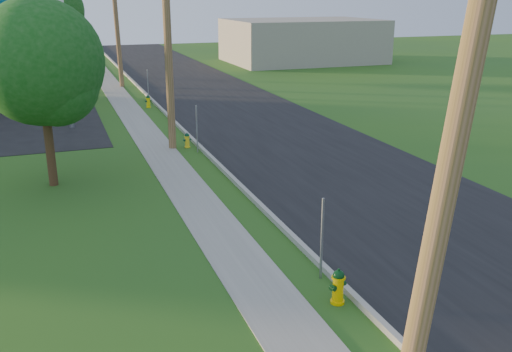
{
  "coord_description": "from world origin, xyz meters",
  "views": [
    {
      "loc": [
        -5.22,
        -6.59,
        6.38
      ],
      "look_at": [
        0.0,
        8.0,
        1.4
      ],
      "focal_mm": 40.0,
      "sensor_mm": 36.0,
      "label": 1
    }
  ],
  "objects_px": {
    "utility_pole_far": "(116,17)",
    "hydrant_mid": "(187,140)",
    "price_pylon": "(61,14)",
    "utility_pole_mid": "(167,30)",
    "hydrant_far": "(148,101)",
    "tree_verge": "(44,68)",
    "hydrant_near": "(338,286)",
    "utility_pole_near": "(457,128)",
    "tree_lot": "(53,13)"
  },
  "relations": [
    {
      "from": "tree_verge",
      "to": "hydrant_mid",
      "type": "relative_size",
      "value": 9.55
    },
    {
      "from": "tree_lot",
      "to": "hydrant_mid",
      "type": "distance_m",
      "value": 26.2
    },
    {
      "from": "utility_pole_mid",
      "to": "hydrant_far",
      "type": "bearing_deg",
      "value": 86.68
    },
    {
      "from": "utility_pole_mid",
      "to": "hydrant_near",
      "type": "height_order",
      "value": "utility_pole_mid"
    },
    {
      "from": "utility_pole_near",
      "to": "price_pylon",
      "type": "bearing_deg",
      "value": 99.42
    },
    {
      "from": "utility_pole_far",
      "to": "hydrant_near",
      "type": "xyz_separation_m",
      "value": [
        0.7,
        -31.94,
        -4.4
      ]
    },
    {
      "from": "price_pylon",
      "to": "hydrant_near",
      "type": "distance_m",
      "value": 20.61
    },
    {
      "from": "tree_verge",
      "to": "hydrant_near",
      "type": "xyz_separation_m",
      "value": [
        5.53,
        -10.4,
        -3.66
      ]
    },
    {
      "from": "utility_pole_mid",
      "to": "hydrant_far",
      "type": "height_order",
      "value": "utility_pole_mid"
    },
    {
      "from": "utility_pole_mid",
      "to": "hydrant_near",
      "type": "distance_m",
      "value": 14.69
    },
    {
      "from": "tree_verge",
      "to": "hydrant_mid",
      "type": "height_order",
      "value": "tree_verge"
    },
    {
      "from": "hydrant_far",
      "to": "utility_pole_mid",
      "type": "bearing_deg",
      "value": -93.32
    },
    {
      "from": "price_pylon",
      "to": "hydrant_near",
      "type": "xyz_separation_m",
      "value": [
        4.6,
        -19.44,
        -5.03
      ]
    },
    {
      "from": "price_pylon",
      "to": "hydrant_mid",
      "type": "height_order",
      "value": "price_pylon"
    },
    {
      "from": "utility_pole_near",
      "to": "utility_pole_mid",
      "type": "xyz_separation_m",
      "value": [
        -0.0,
        18.0,
        0.15
      ]
    },
    {
      "from": "utility_pole_far",
      "to": "utility_pole_near",
      "type": "bearing_deg",
      "value": -90.0
    },
    {
      "from": "hydrant_near",
      "to": "utility_pole_near",
      "type": "bearing_deg",
      "value": -99.83
    },
    {
      "from": "utility_pole_mid",
      "to": "tree_verge",
      "type": "height_order",
      "value": "utility_pole_mid"
    },
    {
      "from": "utility_pole_far",
      "to": "hydrant_mid",
      "type": "relative_size",
      "value": 14.37
    },
    {
      "from": "utility_pole_near",
      "to": "tree_lot",
      "type": "distance_m",
      "value": 43.49
    },
    {
      "from": "tree_verge",
      "to": "hydrant_far",
      "type": "distance_m",
      "value": 14.66
    },
    {
      "from": "tree_verge",
      "to": "hydrant_mid",
      "type": "distance_m",
      "value": 7.47
    },
    {
      "from": "hydrant_near",
      "to": "hydrant_far",
      "type": "height_order",
      "value": "hydrant_near"
    },
    {
      "from": "hydrant_near",
      "to": "hydrant_mid",
      "type": "relative_size",
      "value": 1.24
    },
    {
      "from": "utility_pole_far",
      "to": "hydrant_mid",
      "type": "height_order",
      "value": "utility_pole_far"
    },
    {
      "from": "price_pylon",
      "to": "tree_lot",
      "type": "height_order",
      "value": "tree_lot"
    },
    {
      "from": "utility_pole_far",
      "to": "price_pylon",
      "type": "relative_size",
      "value": 1.39
    },
    {
      "from": "utility_pole_far",
      "to": "tree_verge",
      "type": "height_order",
      "value": "utility_pole_far"
    },
    {
      "from": "utility_pole_far",
      "to": "hydrant_far",
      "type": "bearing_deg",
      "value": -86.22
    },
    {
      "from": "tree_verge",
      "to": "hydrant_near",
      "type": "bearing_deg",
      "value": -62.0
    },
    {
      "from": "price_pylon",
      "to": "tree_verge",
      "type": "xyz_separation_m",
      "value": [
        -0.93,
        -9.05,
        -1.37
      ]
    },
    {
      "from": "hydrant_mid",
      "to": "hydrant_far",
      "type": "xyz_separation_m",
      "value": [
        -0.07,
        9.66,
        0.04
      ]
    },
    {
      "from": "hydrant_near",
      "to": "tree_verge",
      "type": "bearing_deg",
      "value": 118.0
    },
    {
      "from": "tree_verge",
      "to": "hydrant_far",
      "type": "height_order",
      "value": "tree_verge"
    },
    {
      "from": "utility_pole_near",
      "to": "hydrant_near",
      "type": "height_order",
      "value": "utility_pole_near"
    },
    {
      "from": "hydrant_far",
      "to": "utility_pole_far",
      "type": "bearing_deg",
      "value": 93.78
    },
    {
      "from": "hydrant_mid",
      "to": "hydrant_far",
      "type": "distance_m",
      "value": 9.66
    },
    {
      "from": "hydrant_mid",
      "to": "utility_pole_near",
      "type": "bearing_deg",
      "value": -92.0
    },
    {
      "from": "tree_verge",
      "to": "hydrant_mid",
      "type": "xyz_separation_m",
      "value": [
        5.45,
        3.47,
        -3.74
      ]
    },
    {
      "from": "hydrant_near",
      "to": "price_pylon",
      "type": "bearing_deg",
      "value": 103.32
    },
    {
      "from": "hydrant_near",
      "to": "hydrant_mid",
      "type": "bearing_deg",
      "value": 90.32
    },
    {
      "from": "tree_verge",
      "to": "utility_pole_far",
      "type": "bearing_deg",
      "value": 77.38
    },
    {
      "from": "tree_lot",
      "to": "hydrant_mid",
      "type": "relative_size",
      "value": 11.51
    },
    {
      "from": "utility_pole_near",
      "to": "tree_verge",
      "type": "bearing_deg",
      "value": 108.46
    },
    {
      "from": "price_pylon",
      "to": "tree_verge",
      "type": "height_order",
      "value": "price_pylon"
    },
    {
      "from": "utility_pole_far",
      "to": "hydrant_near",
      "type": "relative_size",
      "value": 11.6
    },
    {
      "from": "tree_verge",
      "to": "hydrant_far",
      "type": "relative_size",
      "value": 8.47
    },
    {
      "from": "utility_pole_near",
      "to": "utility_pole_mid",
      "type": "relative_size",
      "value": 0.97
    },
    {
      "from": "utility_pole_mid",
      "to": "utility_pole_far",
      "type": "relative_size",
      "value": 1.03
    },
    {
      "from": "utility_pole_far",
      "to": "utility_pole_mid",
      "type": "bearing_deg",
      "value": -90.0
    }
  ]
}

